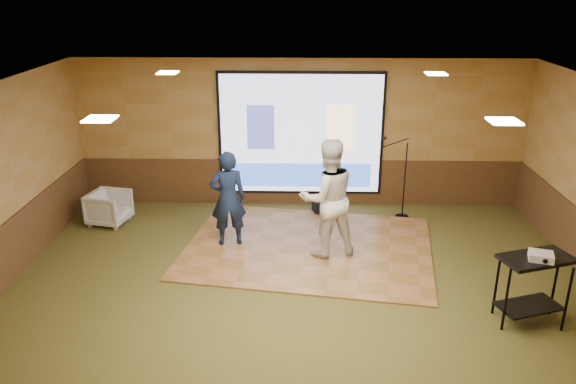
{
  "coord_description": "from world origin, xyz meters",
  "views": [
    {
      "loc": [
        0.01,
        -7.48,
        4.39
      ],
      "look_at": [
        -0.19,
        0.7,
        1.3
      ],
      "focal_mm": 35.0,
      "sensor_mm": 36.0,
      "label": 1
    }
  ],
  "objects_px": {
    "player_left": "(228,198)",
    "mic_stand": "(401,194)",
    "dance_floor": "(308,247)",
    "duffel_bag": "(324,206)",
    "banquet_chair": "(109,208)",
    "av_table": "(534,277)",
    "projector": "(541,256)",
    "projector_screen": "(301,136)",
    "player_right": "(328,198)"
  },
  "relations": [
    {
      "from": "projector_screen",
      "to": "banquet_chair",
      "type": "bearing_deg",
      "value": -163.51
    },
    {
      "from": "player_left",
      "to": "banquet_chair",
      "type": "height_order",
      "value": "player_left"
    },
    {
      "from": "player_right",
      "to": "duffel_bag",
      "type": "relative_size",
      "value": 4.8
    },
    {
      "from": "mic_stand",
      "to": "banquet_chair",
      "type": "height_order",
      "value": "mic_stand"
    },
    {
      "from": "dance_floor",
      "to": "banquet_chair",
      "type": "relative_size",
      "value": 5.99
    },
    {
      "from": "dance_floor",
      "to": "mic_stand",
      "type": "bearing_deg",
      "value": 37.79
    },
    {
      "from": "player_right",
      "to": "av_table",
      "type": "bearing_deg",
      "value": 126.52
    },
    {
      "from": "duffel_bag",
      "to": "player_left",
      "type": "bearing_deg",
      "value": -138.63
    },
    {
      "from": "av_table",
      "to": "projector",
      "type": "bearing_deg",
      "value": -82.01
    },
    {
      "from": "banquet_chair",
      "to": "projector_screen",
      "type": "bearing_deg",
      "value": -61.38
    },
    {
      "from": "player_left",
      "to": "av_table",
      "type": "xyz_separation_m",
      "value": [
        4.36,
        -2.3,
        -0.18
      ]
    },
    {
      "from": "player_right",
      "to": "mic_stand",
      "type": "height_order",
      "value": "player_right"
    },
    {
      "from": "projector_screen",
      "to": "projector",
      "type": "height_order",
      "value": "projector_screen"
    },
    {
      "from": "player_left",
      "to": "player_right",
      "type": "distance_m",
      "value": 1.74
    },
    {
      "from": "player_left",
      "to": "mic_stand",
      "type": "bearing_deg",
      "value": -170.06
    },
    {
      "from": "av_table",
      "to": "mic_stand",
      "type": "distance_m",
      "value": 3.8
    },
    {
      "from": "dance_floor",
      "to": "player_left",
      "type": "bearing_deg",
      "value": 176.19
    },
    {
      "from": "player_left",
      "to": "mic_stand",
      "type": "distance_m",
      "value": 3.48
    },
    {
      "from": "projector",
      "to": "mic_stand",
      "type": "distance_m",
      "value": 3.92
    },
    {
      "from": "projector",
      "to": "mic_stand",
      "type": "bearing_deg",
      "value": 124.4
    },
    {
      "from": "dance_floor",
      "to": "duffel_bag",
      "type": "xyz_separation_m",
      "value": [
        0.32,
        1.6,
        0.12
      ]
    },
    {
      "from": "banquet_chair",
      "to": "player_right",
      "type": "bearing_deg",
      "value": -94.52
    },
    {
      "from": "dance_floor",
      "to": "projector",
      "type": "height_order",
      "value": "projector"
    },
    {
      "from": "av_table",
      "to": "duffel_bag",
      "type": "xyz_separation_m",
      "value": [
        -2.65,
        3.81,
        -0.57
      ]
    },
    {
      "from": "dance_floor",
      "to": "player_right",
      "type": "distance_m",
      "value": 1.1
    },
    {
      "from": "dance_floor",
      "to": "mic_stand",
      "type": "relative_size",
      "value": 2.56
    },
    {
      "from": "player_left",
      "to": "mic_stand",
      "type": "relative_size",
      "value": 1.03
    },
    {
      "from": "projector",
      "to": "mic_stand",
      "type": "height_order",
      "value": "mic_stand"
    },
    {
      "from": "projector_screen",
      "to": "player_right",
      "type": "relative_size",
      "value": 1.65
    },
    {
      "from": "dance_floor",
      "to": "duffel_bag",
      "type": "relative_size",
      "value": 10.03
    },
    {
      "from": "projector_screen",
      "to": "projector",
      "type": "xyz_separation_m",
      "value": [
        3.13,
        -4.34,
        -0.43
      ]
    },
    {
      "from": "av_table",
      "to": "mic_stand",
      "type": "height_order",
      "value": "mic_stand"
    },
    {
      "from": "player_right",
      "to": "duffel_bag",
      "type": "bearing_deg",
      "value": -107.85
    },
    {
      "from": "player_right",
      "to": "mic_stand",
      "type": "distance_m",
      "value": 2.31
    },
    {
      "from": "mic_stand",
      "to": "duffel_bag",
      "type": "relative_size",
      "value": 3.91
    },
    {
      "from": "projector_screen",
      "to": "av_table",
      "type": "relative_size",
      "value": 3.34
    },
    {
      "from": "player_left",
      "to": "duffel_bag",
      "type": "bearing_deg",
      "value": -150.94
    },
    {
      "from": "player_left",
      "to": "duffel_bag",
      "type": "xyz_separation_m",
      "value": [
        1.71,
        1.51,
        -0.75
      ]
    },
    {
      "from": "projector_screen",
      "to": "av_table",
      "type": "xyz_separation_m",
      "value": [
        3.12,
        -4.26,
        -0.77
      ]
    },
    {
      "from": "av_table",
      "to": "duffel_bag",
      "type": "relative_size",
      "value": 2.36
    },
    {
      "from": "av_table",
      "to": "mic_stand",
      "type": "xyz_separation_m",
      "value": [
        -1.16,
        3.62,
        -0.21
      ]
    },
    {
      "from": "av_table",
      "to": "banquet_chair",
      "type": "height_order",
      "value": "av_table"
    },
    {
      "from": "player_left",
      "to": "projector",
      "type": "xyz_separation_m",
      "value": [
        4.37,
        -2.38,
        0.17
      ]
    },
    {
      "from": "player_left",
      "to": "banquet_chair",
      "type": "distance_m",
      "value": 2.63
    },
    {
      "from": "projector",
      "to": "banquet_chair",
      "type": "relative_size",
      "value": 0.43
    },
    {
      "from": "player_left",
      "to": "player_right",
      "type": "xyz_separation_m",
      "value": [
        1.7,
        -0.35,
        0.16
      ]
    },
    {
      "from": "player_left",
      "to": "duffel_bag",
      "type": "relative_size",
      "value": 4.03
    },
    {
      "from": "projector",
      "to": "dance_floor",
      "type": "bearing_deg",
      "value": 159.28
    },
    {
      "from": "dance_floor",
      "to": "av_table",
      "type": "distance_m",
      "value": 3.77
    },
    {
      "from": "player_left",
      "to": "av_table",
      "type": "height_order",
      "value": "player_left"
    }
  ]
}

